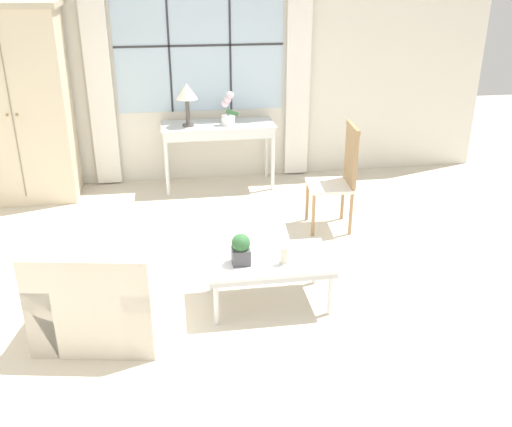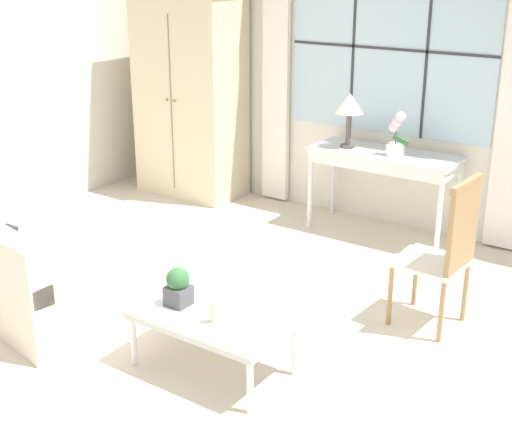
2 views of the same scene
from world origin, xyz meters
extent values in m
plane|color=beige|center=(0.00, 0.00, 0.00)|extent=(14.00, 14.00, 0.00)
cube|color=silver|center=(0.00, 3.03, 1.40)|extent=(7.20, 0.06, 2.80)
cube|color=silver|center=(0.00, 3.00, 1.64)|extent=(1.99, 0.01, 1.54)
cube|color=#2D2D33|center=(-0.36, 2.99, 1.64)|extent=(0.02, 0.02, 1.54)
cube|color=#2D2D33|center=(0.36, 2.99, 1.64)|extent=(0.02, 0.02, 1.54)
cube|color=#2D2D33|center=(0.00, 2.99, 1.64)|extent=(1.99, 0.02, 0.02)
cube|color=white|center=(-1.18, 2.95, 1.30)|extent=(0.29, 0.06, 2.56)
cube|color=white|center=(1.18, 2.95, 1.30)|extent=(0.29, 0.06, 2.56)
cube|color=beige|center=(-2.05, 2.65, 1.05)|extent=(1.09, 0.61, 2.11)
cube|color=#BCAE92|center=(-2.05, 2.65, 2.14)|extent=(1.17, 0.67, 0.06)
cube|color=gray|center=(-2.05, 2.34, 1.01)|extent=(0.01, 0.01, 1.77)
sphere|color=#997F4C|center=(-2.10, 2.33, 1.05)|extent=(0.03, 0.03, 0.03)
sphere|color=#997F4C|center=(-2.00, 2.33, 1.05)|extent=(0.03, 0.03, 0.03)
cube|color=silver|center=(0.16, 2.68, 0.77)|extent=(1.34, 0.53, 0.03)
cube|color=silver|center=(0.16, 2.68, 0.70)|extent=(1.28, 0.51, 0.10)
cylinder|color=silver|center=(-0.47, 2.45, 0.38)|extent=(0.04, 0.04, 0.75)
cylinder|color=silver|center=(0.79, 2.45, 0.38)|extent=(0.04, 0.04, 0.75)
cylinder|color=silver|center=(-0.47, 2.90, 0.38)|extent=(0.04, 0.04, 0.75)
cylinder|color=silver|center=(0.79, 2.90, 0.38)|extent=(0.04, 0.04, 0.75)
cylinder|color=#4C4742|center=(-0.19, 2.63, 0.79)|extent=(0.14, 0.14, 0.02)
cylinder|color=#4C4742|center=(-0.19, 2.63, 0.95)|extent=(0.05, 0.05, 0.29)
cone|color=beige|center=(-0.19, 2.63, 1.19)|extent=(0.25, 0.25, 0.18)
cylinder|color=white|center=(0.28, 2.62, 0.83)|extent=(0.16, 0.16, 0.10)
cylinder|color=#336638|center=(0.28, 2.62, 1.02)|extent=(0.01, 0.01, 0.27)
cube|color=#336638|center=(0.33, 2.62, 0.92)|extent=(0.15, 0.02, 0.09)
sphere|color=silver|center=(0.25, 2.63, 1.03)|extent=(0.09, 0.09, 0.09)
sphere|color=silver|center=(0.28, 2.63, 1.08)|extent=(0.09, 0.09, 0.09)
sphere|color=silver|center=(0.31, 2.63, 1.13)|extent=(0.09, 0.09, 0.09)
cube|color=beige|center=(-0.95, -0.16, 0.20)|extent=(1.01, 0.97, 0.39)
cube|color=beige|center=(-1.01, -0.49, 0.58)|extent=(0.89, 0.31, 0.38)
cube|color=beige|center=(-1.28, -0.10, 0.27)|extent=(0.35, 0.85, 0.53)
cube|color=beige|center=(-0.62, -0.23, 0.27)|extent=(0.35, 0.85, 0.53)
cube|color=white|center=(1.16, 1.30, 0.46)|extent=(0.47, 0.47, 0.03)
cube|color=#9E7A51|center=(1.36, 1.28, 0.76)|extent=(0.07, 0.41, 0.57)
cube|color=#9E7A51|center=(1.36, 1.28, 1.06)|extent=(0.07, 0.43, 0.05)
cylinder|color=#9E7A51|center=(0.96, 1.12, 0.22)|extent=(0.04, 0.04, 0.45)
cylinder|color=#9E7A51|center=(0.99, 1.50, 0.22)|extent=(0.04, 0.04, 0.45)
cylinder|color=#9E7A51|center=(1.34, 1.09, 0.22)|extent=(0.04, 0.04, 0.45)
cylinder|color=#9E7A51|center=(1.37, 1.47, 0.22)|extent=(0.04, 0.04, 0.45)
cube|color=silver|center=(0.31, -0.03, 0.39)|extent=(0.99, 0.58, 0.03)
cube|color=beige|center=(0.31, -0.03, 0.36)|extent=(0.97, 0.57, 0.04)
cylinder|color=silver|center=(-0.14, -0.27, 0.19)|extent=(0.04, 0.04, 0.38)
cylinder|color=silver|center=(0.75, -0.27, 0.19)|extent=(0.04, 0.04, 0.38)
cylinder|color=silver|center=(-0.14, 0.21, 0.19)|extent=(0.04, 0.04, 0.38)
cylinder|color=silver|center=(0.75, 0.21, 0.19)|extent=(0.04, 0.04, 0.38)
cube|color=#4C4C51|center=(0.08, -0.07, 0.47)|extent=(0.14, 0.14, 0.13)
sphere|color=#336638|center=(0.08, -0.07, 0.58)|extent=(0.15, 0.15, 0.15)
cylinder|color=silver|center=(0.40, -0.14, 0.41)|extent=(0.08, 0.08, 0.01)
cylinder|color=beige|center=(0.40, -0.14, 0.48)|extent=(0.06, 0.06, 0.13)
cylinder|color=black|center=(0.40, -0.14, 0.55)|extent=(0.00, 0.00, 0.01)
camera|label=1|loc=(-0.40, -3.92, 2.54)|focal=40.00mm
camera|label=2|loc=(2.71, -3.05, 2.44)|focal=50.00mm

